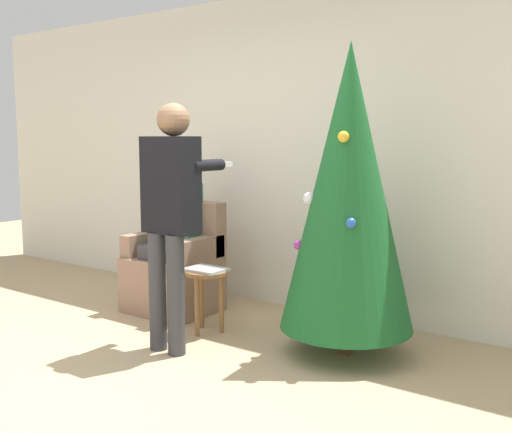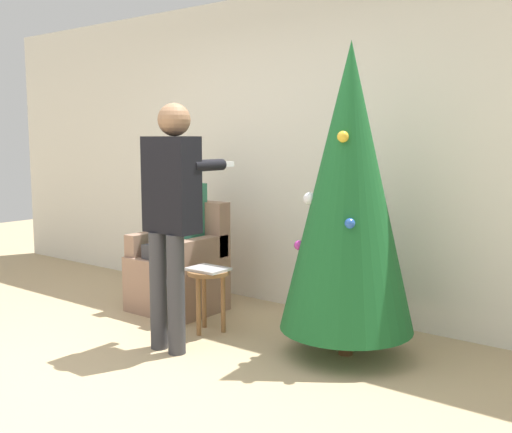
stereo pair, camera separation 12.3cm
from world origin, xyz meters
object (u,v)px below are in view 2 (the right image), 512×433
armchair (180,270)px  person_standing (172,205)px  person_seated (178,228)px  side_stool (208,283)px  christmas_tree (349,188)px

armchair → person_standing: (0.66, -0.73, 0.67)m
person_seated → side_stool: person_seated is taller
side_stool → armchair: bearing=153.4°
christmas_tree → armchair: 1.85m
christmas_tree → armchair: bearing=176.7°
armchair → person_standing: 1.19m
christmas_tree → side_stool: size_ratio=4.39×
christmas_tree → person_standing: 1.20m
christmas_tree → side_stool: 1.33m
person_standing → armchair: bearing=132.1°
christmas_tree → armchair: christmas_tree is taller
person_seated → person_standing: (0.66, -0.71, 0.30)m
person_standing → side_stool: bearing=97.4°
christmas_tree → armchair: size_ratio=2.25×
christmas_tree → person_seated: (-1.67, 0.07, -0.42)m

